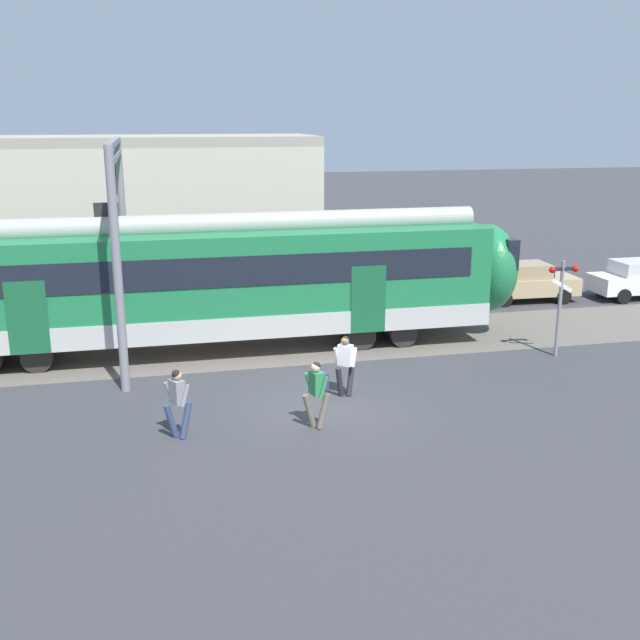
% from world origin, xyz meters
% --- Properties ---
extents(ground_plane, '(160.00, 160.00, 0.00)m').
position_xyz_m(ground_plane, '(0.00, 0.00, 0.00)').
color(ground_plane, '#38383D').
extents(pedestrian_grey, '(0.71, 0.51, 1.67)m').
position_xyz_m(pedestrian_grey, '(-3.64, -1.21, 0.96)').
color(pedestrian_grey, navy).
rests_on(pedestrian_grey, ground).
extents(pedestrian_green, '(0.70, 0.53, 1.67)m').
position_xyz_m(pedestrian_green, '(-0.40, -1.35, 0.99)').
color(pedestrian_green, '#6B6051').
rests_on(pedestrian_green, ground).
extents(pedestrian_white, '(0.67, 0.52, 1.67)m').
position_xyz_m(pedestrian_white, '(0.79, 0.56, 0.99)').
color(pedestrian_white, '#28282D').
rests_on(pedestrian_white, ground).
extents(parked_car_tan, '(4.06, 1.87, 1.54)m').
position_xyz_m(parked_car_tan, '(10.50, 9.20, 0.78)').
color(parked_car_tan, tan).
rests_on(parked_car_tan, ground).
extents(parked_car_white, '(4.01, 1.77, 1.54)m').
position_xyz_m(parked_car_white, '(15.29, 8.68, 0.78)').
color(parked_car_white, silver).
rests_on(parked_car_white, ground).
extents(catenary_gantry, '(0.24, 6.64, 6.53)m').
position_xyz_m(catenary_gantry, '(-4.92, 5.45, 4.31)').
color(catenary_gantry, gray).
rests_on(catenary_gantry, ground).
extents(crossing_signal, '(0.96, 0.22, 3.00)m').
position_xyz_m(crossing_signal, '(8.01, 2.40, 2.01)').
color(crossing_signal, gray).
rests_on(crossing_signal, ground).
extents(background_building, '(19.40, 5.00, 9.20)m').
position_xyz_m(background_building, '(-6.74, 14.97, 3.21)').
color(background_building, beige).
rests_on(background_building, ground).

